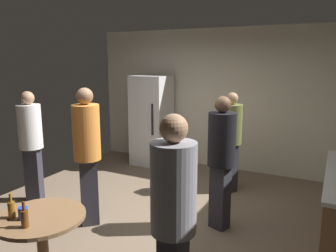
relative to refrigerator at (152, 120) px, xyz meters
The scene contains 12 objects.
ground_plane 2.73m from the refrigerator, 59.28° to the right, with size 5.20×5.20×0.10m, color #7A6651.
wall_back 1.45m from the refrigerator, 18.22° to the left, with size 5.32×0.06×2.70m, color silver.
refrigerator is the anchor object (origin of this frame).
foreground_table 3.94m from the refrigerator, 74.94° to the right, with size 0.80×0.80×0.73m.
beer_bottle_amber 4.03m from the refrigerator, 78.03° to the right, with size 0.06×0.06×0.23m.
beer_bottle_brown 4.15m from the refrigerator, 74.93° to the right, with size 0.06×0.06×0.23m.
plastic_cup_blue 4.03m from the refrigerator, 76.45° to the right, with size 0.08×0.08×0.11m, color blue.
person_in_white_shirt 2.51m from the refrigerator, 105.60° to the right, with size 0.44×0.44×1.67m.
person_in_black_shirt 2.87m from the refrigerator, 42.77° to the right, with size 0.43×0.43×1.69m.
person_in_olive_shirt 1.99m from the refrigerator, 20.86° to the right, with size 0.46×0.46×1.62m.
person_in_orange_shirt 2.68m from the refrigerator, 77.69° to the right, with size 0.48×0.48×1.78m.
person_in_gray_shirt 4.38m from the refrigerator, 58.03° to the right, with size 0.35×0.35×1.75m.
Camera 1 is at (2.01, -3.55, 2.12)m, focal length 35.57 mm.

